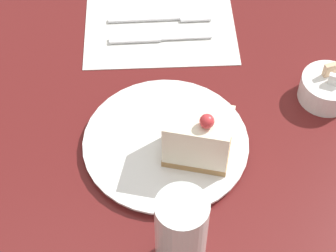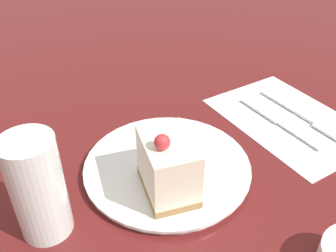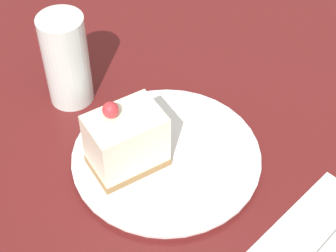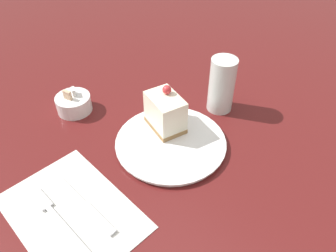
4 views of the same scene
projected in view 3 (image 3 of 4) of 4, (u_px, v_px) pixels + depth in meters
ground_plane at (168, 191)px, 0.69m from camera, size 4.00×4.00×0.00m
plate at (166, 157)px, 0.71m from camera, size 0.24×0.24×0.01m
cake_slice at (126, 141)px, 0.67m from camera, size 0.08×0.10×0.10m
drinking_glass at (66, 60)px, 0.75m from camera, size 0.06×0.06×0.14m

